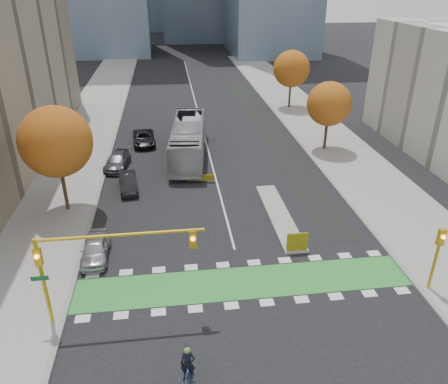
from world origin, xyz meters
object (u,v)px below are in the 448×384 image
object	(u,v)px
tree_east_near	(329,104)
traffic_signal_east	(438,250)
parked_car_d	(144,138)
hazard_board	(297,242)
parked_car_a	(95,248)
tree_east_far	(291,69)
parked_car_b	(128,183)
tree_west	(56,142)
bus	(188,140)
traffic_signal_west	(93,256)
parked_car_c	(117,161)
cyclist	(188,374)

from	to	relation	value
tree_east_near	traffic_signal_east	distance (m)	22.66
tree_east_near	parked_car_d	bearing A→B (deg)	167.43
hazard_board	tree_east_near	size ratio (longest dim) A/B	0.20
hazard_board	parked_car_d	xyz separation A→B (m)	(-10.65, 21.96, -0.12)
parked_car_a	tree_east_far	bearing A→B (deg)	56.04
traffic_signal_east	parked_car_b	distance (m)	23.94
tree_west	tree_east_far	world-z (taller)	tree_west
parked_car_a	tree_east_near	bearing A→B (deg)	37.88
tree_east_far	parked_car_b	distance (m)	30.84
traffic_signal_east	bus	distance (m)	25.73
tree_west	traffic_signal_west	world-z (taller)	tree_west
parked_car_c	hazard_board	bearing A→B (deg)	-43.36
hazard_board	parked_car_a	xyz separation A→B (m)	(-13.00, 1.07, -0.11)
cyclist	parked_car_a	bearing A→B (deg)	125.97
parked_car_a	parked_car_c	bearing A→B (deg)	89.00
parked_car_b	traffic_signal_west	bearing A→B (deg)	-98.56
traffic_signal_east	cyclist	world-z (taller)	traffic_signal_east
tree_west	cyclist	size ratio (longest dim) A/B	3.55
traffic_signal_west	parked_car_a	bearing A→B (deg)	100.49
parked_car_a	parked_car_d	distance (m)	21.02
hazard_board	parked_car_c	xyz separation A→B (m)	(-12.91, 15.85, -0.12)
tree_east_near	bus	bearing A→B (deg)	-179.62
traffic_signal_west	parked_car_b	size ratio (longest dim) A/B	2.08
parked_car_b	cyclist	bearing A→B (deg)	-86.32
tree_west	hazard_board	bearing A→B (deg)	-25.99
tree_east_far	bus	bearing A→B (deg)	-132.20
tree_west	bus	world-z (taller)	tree_west
bus	parked_car_c	size ratio (longest dim) A/B	2.75
tree_east_far	parked_car_d	xyz separation A→B (m)	(-19.15, -11.84, -4.56)
parked_car_c	tree_east_far	bearing A→B (deg)	47.44
tree_east_near	cyclist	xyz separation A→B (m)	(-15.63, -27.36, -4.09)
tree_west	cyclist	bearing A→B (deg)	-64.25
hazard_board	parked_car_b	world-z (taller)	hazard_board
tree_east_near	traffic_signal_west	xyz separation A→B (m)	(-19.93, -22.51, -0.83)
tree_east_far	traffic_signal_east	bearing A→B (deg)	-92.97
tree_east_near	hazard_board	bearing A→B (deg)	-114.20
tree_east_far	parked_car_c	distance (m)	28.31
traffic_signal_west	bus	distance (m)	23.28
parked_car_c	parked_car_b	bearing A→B (deg)	-67.66
tree_east_near	traffic_signal_east	xyz separation A→B (m)	(-1.50, -22.51, -2.13)
tree_west	parked_car_c	size ratio (longest dim) A/B	1.76
cyclist	tree_east_far	bearing A→B (deg)	78.75
tree_east_far	parked_car_a	distance (m)	39.43
tree_east_far	cyclist	bearing A→B (deg)	-110.40
cyclist	parked_car_d	distance (m)	31.66
bus	parked_car_a	distance (m)	18.05
hazard_board	tree_east_far	xyz separation A→B (m)	(8.50, 33.80, 4.44)
tree_east_near	parked_car_d	size ratio (longest dim) A/B	1.44
tree_east_near	bus	size ratio (longest dim) A/B	0.55
tree_west	traffic_signal_east	distance (m)	25.90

